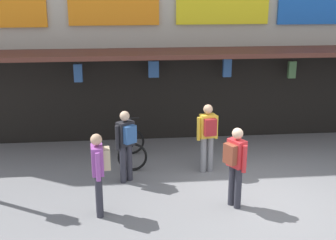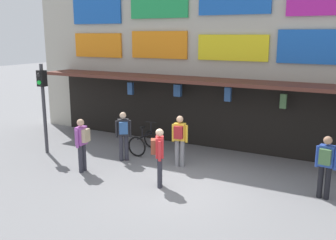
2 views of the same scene
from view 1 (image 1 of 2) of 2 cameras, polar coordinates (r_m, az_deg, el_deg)
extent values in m
plane|color=slate|center=(9.62, 11.43, -9.95)|extent=(80.00, 80.00, 0.00)
cube|color=#592D23|center=(11.89, 7.61, 8.70)|extent=(15.30, 1.40, 0.12)
cube|color=orange|center=(12.53, -21.07, 13.42)|extent=(2.39, 0.08, 0.99)
cube|color=orange|center=(12.11, -7.08, 14.58)|extent=(2.41, 0.08, 1.04)
cube|color=yellow|center=(12.41, 7.13, 14.35)|extent=(2.56, 0.08, 0.90)
cube|color=blue|center=(13.36, 19.98, 13.98)|extent=(2.79, 0.08, 1.08)
cylinder|color=black|center=(11.77, -11.72, 7.63)|extent=(0.02, 0.02, 0.20)
cube|color=#2D5693|center=(11.83, -11.62, 6.02)|extent=(0.22, 0.13, 0.48)
cylinder|color=black|center=(11.89, -1.91, 8.13)|extent=(0.02, 0.02, 0.17)
cube|color=#2D5693|center=(11.94, -1.90, 6.66)|extent=(0.28, 0.17, 0.45)
cylinder|color=black|center=(12.08, 7.75, 8.21)|extent=(0.02, 0.02, 0.14)
cube|color=#2D5693|center=(12.13, 7.69, 6.75)|extent=(0.23, 0.14, 0.49)
cylinder|color=black|center=(12.73, 15.96, 7.92)|extent=(0.02, 0.02, 0.24)
cube|color=#477042|center=(12.79, 15.82, 6.33)|extent=(0.21, 0.12, 0.48)
cube|color=black|center=(12.80, 6.69, 3.18)|extent=(15.30, 0.04, 2.50)
torus|color=black|center=(11.64, -4.86, -2.80)|extent=(0.72, 0.07, 0.72)
torus|color=black|center=(10.62, -4.65, -4.83)|extent=(0.72, 0.07, 0.72)
cylinder|color=black|center=(11.04, -4.79, -2.55)|extent=(0.07, 0.99, 0.05)
cylinder|color=black|center=(10.83, -4.78, -2.00)|extent=(0.04, 0.04, 0.35)
cube|color=black|center=(10.77, -4.81, -1.05)|extent=(0.10, 0.20, 0.06)
cylinder|color=black|center=(11.43, -4.90, -0.96)|extent=(0.04, 0.04, 0.50)
cylinder|color=black|center=(11.35, -4.93, 0.24)|extent=(0.44, 0.04, 0.04)
cylinder|color=#2D2D38|center=(8.65, -8.94, -9.79)|extent=(0.14, 0.14, 0.88)
cylinder|color=#2D2D38|center=(8.81, -9.00, -9.27)|extent=(0.14, 0.14, 0.88)
cube|color=#9E4CA8|center=(8.43, -9.20, -5.16)|extent=(0.26, 0.38, 0.56)
sphere|color=tan|center=(8.29, -9.33, -2.53)|extent=(0.22, 0.22, 0.22)
cylinder|color=#9E4CA8|center=(8.25, -9.11, -6.05)|extent=(0.09, 0.09, 0.56)
cylinder|color=#9E4CA8|center=(8.65, -9.25, -4.91)|extent=(0.09, 0.09, 0.56)
cube|color=tan|center=(8.43, -8.11, -4.96)|extent=(0.19, 0.29, 0.40)
cylinder|color=gray|center=(10.53, 4.61, -4.54)|extent=(0.14, 0.14, 0.88)
cylinder|color=gray|center=(10.59, 5.52, -4.43)|extent=(0.14, 0.14, 0.88)
cube|color=gold|center=(10.32, 5.17, -0.77)|extent=(0.40, 0.28, 0.56)
sphere|color=tan|center=(10.20, 5.23, 1.42)|extent=(0.22, 0.22, 0.22)
cylinder|color=gold|center=(10.26, 4.02, -1.15)|extent=(0.09, 0.09, 0.56)
cylinder|color=gold|center=(10.41, 6.29, -0.92)|extent=(0.09, 0.09, 0.56)
cube|color=maroon|center=(10.17, 5.51, -0.93)|extent=(0.31, 0.21, 0.40)
cylinder|color=#2D2D38|center=(10.01, -5.88, -5.78)|extent=(0.14, 0.14, 0.88)
cylinder|color=#2D2D38|center=(10.11, -5.07, -5.52)|extent=(0.14, 0.14, 0.88)
cube|color=#232328|center=(9.80, -5.59, -1.77)|extent=(0.42, 0.39, 0.56)
sphere|color=beige|center=(9.68, -5.66, 0.53)|extent=(0.22, 0.22, 0.22)
cylinder|color=#232328|center=(9.69, -6.62, -2.33)|extent=(0.09, 0.09, 0.56)
cylinder|color=#232328|center=(9.94, -4.58, -1.76)|extent=(0.09, 0.09, 0.56)
cube|color=#2D5693|center=(9.67, -5.02, -1.88)|extent=(0.32, 0.30, 0.40)
cylinder|color=#2D2D38|center=(9.10, 8.32, -8.34)|extent=(0.14, 0.14, 0.88)
cylinder|color=#2D2D38|center=(8.98, 9.11, -8.73)|extent=(0.14, 0.14, 0.88)
cube|color=red|center=(8.75, 8.93, -4.29)|extent=(0.37, 0.42, 0.56)
sphere|color=beige|center=(8.61, 9.05, -1.75)|extent=(0.22, 0.22, 0.22)
cylinder|color=red|center=(8.92, 7.94, -4.17)|extent=(0.09, 0.09, 0.56)
cylinder|color=red|center=(8.63, 9.92, -5.03)|extent=(0.09, 0.09, 0.56)
cube|color=brown|center=(8.64, 8.16, -4.40)|extent=(0.28, 0.32, 0.40)
camera|label=2|loc=(7.11, 90.92, -1.63)|focal=40.52mm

